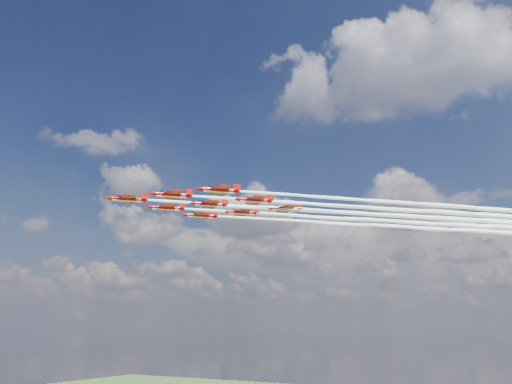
# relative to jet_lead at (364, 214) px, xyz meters

# --- Properties ---
(jet_lead) EXTENTS (100.62, 98.33, 2.75)m
(jet_lead) POSITION_rel_jet_lead_xyz_m (0.00, 0.00, 0.00)
(jet_lead) COLOR #AD0A09
(jet_row2_port) EXTENTS (100.62, 98.33, 2.75)m
(jet_row2_port) POSITION_rel_jet_lead_xyz_m (12.57, 2.16, 0.00)
(jet_row2_port) COLOR #AD0A09
(jet_row2_starb) EXTENTS (100.62, 98.33, 2.75)m
(jet_row2_starb) POSITION_rel_jet_lead_xyz_m (2.45, 12.51, 0.00)
(jet_row2_starb) COLOR #AD0A09
(jet_row3_port) EXTENTS (100.62, 98.33, 2.75)m
(jet_row3_port) POSITION_rel_jet_lead_xyz_m (25.14, 4.31, 0.00)
(jet_row3_port) COLOR #AD0A09
(jet_row3_centre) EXTENTS (100.62, 98.33, 2.75)m
(jet_row3_centre) POSITION_rel_jet_lead_xyz_m (15.02, 14.67, 0.00)
(jet_row3_centre) COLOR #AD0A09
(jet_row3_starb) EXTENTS (100.62, 98.33, 2.75)m
(jet_row3_starb) POSITION_rel_jet_lead_xyz_m (4.90, 25.03, 0.00)
(jet_row3_starb) COLOR #AD0A09
(jet_row4_port) EXTENTS (100.62, 98.33, 2.75)m
(jet_row4_port) POSITION_rel_jet_lead_xyz_m (27.59, 16.82, 0.00)
(jet_row4_port) COLOR #AD0A09
(jet_row4_starb) EXTENTS (100.62, 98.33, 2.75)m
(jet_row4_starb) POSITION_rel_jet_lead_xyz_m (17.47, 27.18, 0.00)
(jet_row4_starb) COLOR #AD0A09
(jet_tail) EXTENTS (100.62, 98.33, 2.75)m
(jet_tail) POSITION_rel_jet_lead_xyz_m (30.04, 29.34, 0.00)
(jet_tail) COLOR #AD0A09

